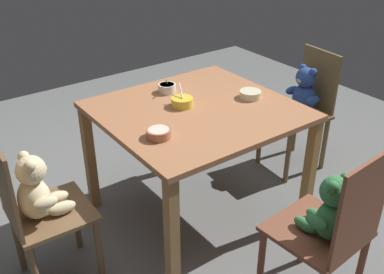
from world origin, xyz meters
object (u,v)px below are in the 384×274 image
Objects in this scene: dining_table at (197,124)px; porridge_bowl_cream_near_right at (250,94)px; teddy_chair_near_left at (37,200)px; teddy_chair_near_right at (303,100)px; teddy_chair_near_front at (330,220)px; porridge_bowl_white_far_center at (167,88)px; porridge_bowl_yellow_center at (182,102)px; porridge_bowl_terracotta_near_left at (159,133)px.

porridge_bowl_cream_near_right is (0.35, -0.07, 0.12)m from dining_table.
teddy_chair_near_left is 1.01× the size of teddy_chair_near_right.
porridge_bowl_white_far_center is (-0.06, 1.26, 0.25)m from teddy_chair_near_front.
teddy_chair_near_left is at bearing 177.40° from porridge_bowl_cream_near_right.
dining_table is 8.08× the size of porridge_bowl_yellow_center.
teddy_chair_near_front is at bearing -62.05° from porridge_bowl_terracotta_near_left.
porridge_bowl_cream_near_right is (0.41, -0.15, -0.00)m from porridge_bowl_yellow_center.
dining_table is at bearing 23.99° from porridge_bowl_terracotta_near_left.
porridge_bowl_cream_near_right is (1.34, -0.06, 0.24)m from teddy_chair_near_left.
dining_table is 1.21× the size of teddy_chair_near_left.
teddy_chair_near_left is 6.65× the size of porridge_bowl_yellow_center.
teddy_chair_near_front is (1.04, -0.95, -0.00)m from teddy_chair_near_left.
teddy_chair_near_front is 7.07× the size of porridge_bowl_terracotta_near_left.
dining_table is 1.23× the size of teddy_chair_near_right.
dining_table is at bearing -55.79° from porridge_bowl_yellow_center.
porridge_bowl_terracotta_near_left is at bearing -172.49° from porridge_bowl_cream_near_right.
porridge_bowl_white_far_center is 0.82× the size of porridge_bowl_yellow_center.
porridge_bowl_terracotta_near_left is at bearing 23.76° from teddy_chair_near_front.
porridge_bowl_white_far_center is (0.98, 0.31, 0.25)m from teddy_chair_near_left.
porridge_bowl_yellow_center is at bearing 2.79° from teddy_chair_near_right.
teddy_chair_near_right is at bearing 3.41° from teddy_chair_near_left.
teddy_chair_near_front is 1.07m from porridge_bowl_yellow_center.
teddy_chair_near_right is 0.96× the size of teddy_chair_near_front.
porridge_bowl_terracotta_near_left is at bearing -142.68° from porridge_bowl_yellow_center.
teddy_chair_near_front reaches higher than teddy_chair_near_left.
teddy_chair_near_right is 1.07m from porridge_bowl_yellow_center.
porridge_bowl_white_far_center is at bearing 19.75° from teddy_chair_near_left.
teddy_chair_near_left reaches higher than porridge_bowl_yellow_center.
porridge_bowl_yellow_center is at bearing 124.21° from dining_table.
porridge_bowl_yellow_center is at bearing -101.07° from porridge_bowl_white_far_center.
teddy_chair_near_right is at bearing 9.79° from porridge_bowl_cream_near_right.
teddy_chair_near_right is 1.06m from porridge_bowl_white_far_center.
porridge_bowl_yellow_center is 1.02× the size of porridge_bowl_cream_near_right.
dining_table is 0.99m from teddy_chair_near_left.
dining_table is 8.30× the size of porridge_bowl_terracotta_near_left.
teddy_chair_near_front is at bearing -87.19° from porridge_bowl_white_far_center.
teddy_chair_near_right is 7.99× the size of porridge_bowl_white_far_center.
porridge_bowl_cream_near_right is (-0.63, -0.11, 0.25)m from teddy_chair_near_right.
teddy_chair_near_front reaches higher than porridge_bowl_white_far_center.
teddy_chair_near_front is (-0.93, -1.00, 0.00)m from teddy_chair_near_right.
teddy_chair_near_front is at bearing -86.74° from dining_table.
teddy_chair_near_right is at bearing -1.96° from porridge_bowl_yellow_center.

